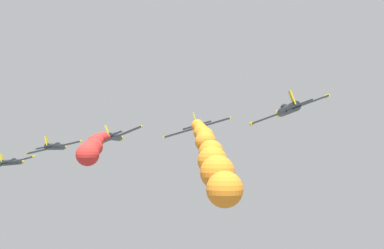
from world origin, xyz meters
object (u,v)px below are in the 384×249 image
object	(u,v)px
airplane_left_inner	(55,147)
airplane_right_outer	(288,109)
airplane_left_outer	(197,127)
airplane_lead	(11,162)
airplane_right_inner	(114,137)

from	to	relation	value
airplane_left_inner	airplane_right_outer	bearing A→B (deg)	-38.56
airplane_left_inner	airplane_left_outer	distance (m)	29.45
airplane_lead	airplane_left_outer	bearing A→B (deg)	-37.42
airplane_left_outer	airplane_right_outer	world-z (taller)	airplane_right_outer
airplane_left_inner	airplane_right_inner	world-z (taller)	airplane_right_inner
airplane_lead	airplane_left_outer	distance (m)	45.31
airplane_left_inner	airplane_right_inner	distance (m)	13.48
airplane_left_outer	airplane_lead	bearing A→B (deg)	142.58
airplane_left_inner	airplane_right_outer	world-z (taller)	airplane_right_outer
airplane_left_inner	airplane_right_outer	size ratio (longest dim) A/B	1.00
airplane_left_outer	airplane_right_outer	distance (m)	15.34
airplane_lead	airplane_left_inner	size ratio (longest dim) A/B	1.00
airplane_right_inner	airplane_right_outer	world-z (taller)	airplane_right_outer
airplane_lead	airplane_right_outer	xyz separation A→B (m)	(46.20, -38.42, 7.07)
airplane_lead	airplane_left_outer	size ratio (longest dim) A/B	1.00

